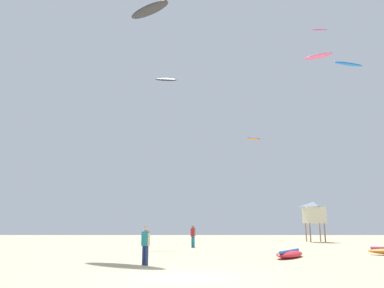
# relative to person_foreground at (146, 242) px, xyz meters

# --- Properties ---
(ground_plane) EXTENTS (120.00, 120.00, 0.00)m
(ground_plane) POSITION_rel_person_foreground_xyz_m (1.76, -3.66, -0.90)
(ground_plane) COLOR #C6B28C
(person_foreground) EXTENTS (0.40, 0.39, 1.55)m
(person_foreground) POSITION_rel_person_foreground_xyz_m (0.00, 0.00, 0.00)
(person_foreground) COLOR navy
(person_foreground) RESTS_ON ground
(person_midground) EXTENTS (0.38, 0.45, 1.64)m
(person_midground) POSITION_rel_person_foreground_xyz_m (1.85, 13.80, 0.06)
(person_midground) COLOR teal
(person_midground) RESTS_ON ground
(kite_grounded_mid) EXTENTS (2.46, 3.29, 0.42)m
(kite_grounded_mid) POSITION_rel_person_foreground_xyz_m (6.83, 3.85, -0.72)
(kite_grounded_mid) COLOR red
(kite_grounded_mid) RESTS_ON ground
(lifeguard_tower) EXTENTS (2.30, 2.30, 4.15)m
(lifeguard_tower) POSITION_rel_person_foreground_xyz_m (14.62, 24.59, 2.15)
(lifeguard_tower) COLOR #8C704C
(lifeguard_tower) RESTS_ON ground
(kite_aloft_0) EXTENTS (2.33, 0.83, 0.58)m
(kite_aloft_0) POSITION_rel_person_foreground_xyz_m (-1.04, 21.13, 15.80)
(kite_aloft_0) COLOR #2D2D33
(kite_aloft_1) EXTENTS (3.40, 2.40, 0.42)m
(kite_aloft_1) POSITION_rel_person_foreground_xyz_m (17.01, 26.32, 20.89)
(kite_aloft_1) COLOR #E5598C
(kite_aloft_2) EXTENTS (2.18, 0.66, 0.51)m
(kite_aloft_2) POSITION_rel_person_foreground_xyz_m (18.39, 29.08, 25.98)
(kite_aloft_2) COLOR #E5598C
(kite_aloft_3) EXTENTS (2.21, 1.29, 0.30)m
(kite_aloft_3) POSITION_rel_person_foreground_xyz_m (10.25, 35.30, 12.68)
(kite_aloft_3) COLOR orange
(kite_aloft_4) EXTENTS (4.37, 3.70, 0.55)m
(kite_aloft_4) POSITION_rel_person_foreground_xyz_m (-2.18, 14.97, 20.12)
(kite_aloft_4) COLOR #2D2D33
(kite_aloft_5) EXTENTS (3.47, 1.90, 0.71)m
(kite_aloft_5) POSITION_rel_person_foreground_xyz_m (17.50, 19.32, 16.67)
(kite_aloft_5) COLOR blue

